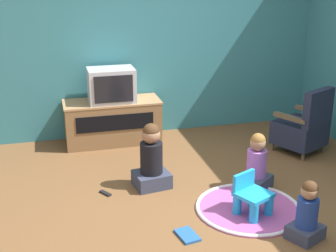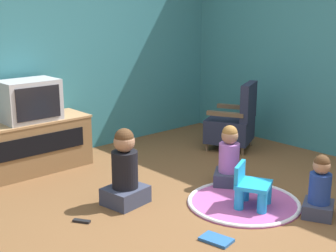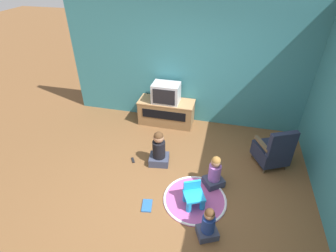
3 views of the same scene
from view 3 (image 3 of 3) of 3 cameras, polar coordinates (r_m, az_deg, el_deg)
ground_plane at (r=4.54m, az=1.98°, el=-14.31°), size 30.00×30.00×0.00m
wall_back at (r=5.80m, az=4.17°, el=13.99°), size 5.35×0.12×2.85m
tv_cabinet at (r=6.05m, az=-0.34°, el=3.14°), size 1.26×0.52×0.57m
television at (r=5.79m, az=-0.43°, el=7.21°), size 0.59×0.42×0.44m
black_armchair at (r=5.20m, az=21.89°, el=-5.02°), size 0.71×0.72×0.85m
yellow_kid_chair at (r=4.28m, az=5.60°, el=-15.03°), size 0.40×0.39×0.40m
play_mat at (r=4.46m, az=5.85°, el=-15.55°), size 1.04×1.04×0.04m
child_watching_left at (r=3.90m, az=8.73°, el=-20.47°), size 0.36×0.34×0.55m
child_watching_center at (r=4.55m, az=10.09°, el=-10.08°), size 0.42×0.41×0.62m
child_watching_right at (r=4.88m, az=-2.00°, el=-5.27°), size 0.41×0.37×0.71m
book at (r=4.36m, az=-4.59°, el=-16.89°), size 0.20×0.27×0.02m
remote_control at (r=5.16m, az=-7.63°, el=-7.38°), size 0.12×0.15×0.02m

